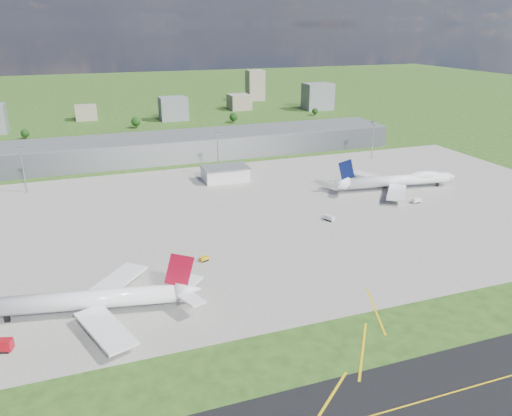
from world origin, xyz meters
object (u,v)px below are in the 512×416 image
object	(u,v)px
airliner_blue_quad	(399,180)
van_white_far	(416,201)
airliner_red_twin	(92,300)
van_white_near	(329,218)
tug_yellow	(204,259)

from	to	relation	value
airliner_blue_quad	van_white_far	bearing A→B (deg)	-93.76
airliner_red_twin	van_white_far	world-z (taller)	airliner_red_twin
airliner_blue_quad	van_white_far	size ratio (longest dim) A/B	15.83
airliner_blue_quad	van_white_far	xyz separation A→B (m)	(-4.60, -22.88, -4.15)
van_white_far	van_white_near	bearing A→B (deg)	-177.66
airliner_blue_quad	van_white_near	xyz separation A→B (m)	(-59.08, -29.79, -4.06)
airliner_red_twin	airliner_blue_quad	size ratio (longest dim) A/B	0.97
tug_yellow	van_white_near	size ratio (longest dim) A/B	0.73
tug_yellow	van_white_near	xyz separation A→B (m)	(66.39, 21.69, 0.37)
airliner_red_twin	airliner_blue_quad	distance (m)	185.34
tug_yellow	van_white_near	distance (m)	69.85
tug_yellow	van_white_far	size ratio (longest dim) A/B	0.85
airliner_blue_quad	airliner_red_twin	bearing A→B (deg)	-147.87
airliner_red_twin	van_white_near	distance (m)	119.32
airliner_red_twin	airliner_blue_quad	xyz separation A→B (m)	(168.62, 76.94, 0.08)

